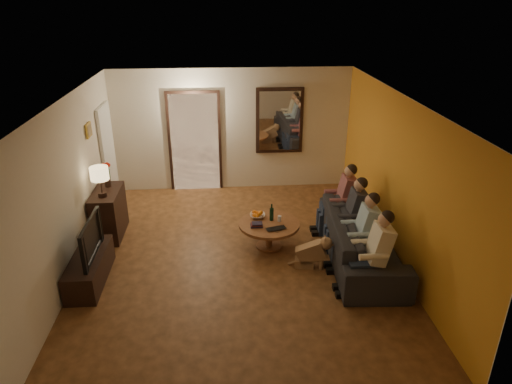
{
  "coord_description": "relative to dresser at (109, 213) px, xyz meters",
  "views": [
    {
      "loc": [
        -0.21,
        -6.38,
        4.01
      ],
      "look_at": [
        0.3,
        0.3,
        1.05
      ],
      "focal_mm": 32.0,
      "sensor_mm": 36.0,
      "label": 1
    }
  ],
  "objects": [
    {
      "name": "mirror_frame",
      "position": [
        3.25,
        1.97,
        1.08
      ],
      "size": [
        1.0,
        0.05,
        1.4
      ],
      "primitive_type": "cube",
      "color": "black",
      "rests_on": "back_wall"
    },
    {
      "name": "wine_glass",
      "position": [
        2.96,
        -0.58,
        0.08
      ],
      "size": [
        0.06,
        0.06,
        0.1
      ],
      "primitive_type": "cylinder",
      "color": "silver",
      "rests_on": "coffee_table"
    },
    {
      "name": "table_lamp",
      "position": [
        0.0,
        -0.22,
        0.69
      ],
      "size": [
        0.3,
        0.3,
        0.54
      ],
      "primitive_type": null,
      "color": "beige",
      "rests_on": "dresser"
    },
    {
      "name": "sofa",
      "position": [
        4.21,
        -1.13,
        -0.05
      ],
      "size": [
        2.61,
        1.17,
        0.74
      ],
      "primitive_type": "imported",
      "rotation": [
        0.0,
        0.0,
        1.5
      ],
      "color": "black",
      "rests_on": "floor"
    },
    {
      "name": "wine_bottle",
      "position": [
        2.83,
        -0.53,
        0.18
      ],
      "size": [
        0.07,
        0.07,
        0.31
      ],
      "primitive_type": null,
      "color": "black",
      "rests_on": "coffee_table"
    },
    {
      "name": "front_wall",
      "position": [
        2.25,
        -3.99,
        0.88
      ],
      "size": [
        5.0,
        0.02,
        2.6
      ],
      "primitive_type": "cube",
      "color": "beige",
      "rests_on": "floor"
    },
    {
      "name": "flower_vase",
      "position": [
        0.0,
        0.22,
        0.64
      ],
      "size": [
        0.14,
        0.14,
        0.44
      ],
      "primitive_type": null,
      "color": "red",
      "rests_on": "dresser"
    },
    {
      "name": "door_trim",
      "position": [
        1.45,
        1.98,
        0.63
      ],
      "size": [
        1.12,
        0.04,
        2.22
      ],
      "primitive_type": "cube",
      "color": "black",
      "rests_on": "floor"
    },
    {
      "name": "tv",
      "position": [
        0.0,
        -1.43,
        0.3
      ],
      "size": [
        1.0,
        0.13,
        0.58
      ],
      "primitive_type": "imported",
      "rotation": [
        0.0,
        0.0,
        1.57
      ],
      "color": "black",
      "rests_on": "tv_stand"
    },
    {
      "name": "tv_stand",
      "position": [
        0.0,
        -1.43,
        -0.21
      ],
      "size": [
        0.45,
        1.29,
        0.43
      ],
      "primitive_type": "cube",
      "color": "black",
      "rests_on": "floor"
    },
    {
      "name": "laptop",
      "position": [
        2.88,
        -0.91,
        0.04
      ],
      "size": [
        0.37,
        0.29,
        0.03
      ],
      "primitive_type": "imported",
      "rotation": [
        0.0,
        0.0,
        0.26
      ],
      "color": "black",
      "rests_on": "coffee_table"
    },
    {
      "name": "person_c",
      "position": [
        4.11,
        -0.83,
        0.18
      ],
      "size": [
        0.6,
        0.4,
        1.2
      ],
      "primitive_type": null,
      "color": "tan",
      "rests_on": "sofa"
    },
    {
      "name": "art_canvas",
      "position": [
        -0.21,
        0.31,
        1.43
      ],
      "size": [
        0.01,
        0.22,
        0.18
      ],
      "primitive_type": "cube",
      "color": "brown",
      "rests_on": "left_wall"
    },
    {
      "name": "back_wall",
      "position": [
        2.25,
        2.01,
        0.88
      ],
      "size": [
        5.0,
        0.02,
        2.6
      ],
      "primitive_type": "cube",
      "color": "beige",
      "rests_on": "floor"
    },
    {
      "name": "framed_art",
      "position": [
        -0.22,
        0.31,
        1.43
      ],
      "size": [
        0.03,
        0.28,
        0.24
      ],
      "primitive_type": "cube",
      "color": "#B28C33",
      "rests_on": "left_wall"
    },
    {
      "name": "mirror_glass",
      "position": [
        3.25,
        1.94,
        1.08
      ],
      "size": [
        0.86,
        0.02,
        1.26
      ],
      "primitive_type": "cube",
      "color": "white",
      "rests_on": "back_wall"
    },
    {
      "name": "dog",
      "position": [
        3.37,
        -1.31,
        -0.14
      ],
      "size": [
        0.59,
        0.34,
        0.56
      ],
      "primitive_type": null,
      "rotation": [
        0.0,
        0.0,
        -0.18
      ],
      "color": "#916043",
      "rests_on": "floor"
    },
    {
      "name": "orange_accent",
      "position": [
        4.74,
        -0.99,
        0.88
      ],
      "size": [
        0.01,
        6.0,
        2.6
      ],
      "primitive_type": "cube",
      "color": "orange",
      "rests_on": "right_wall"
    },
    {
      "name": "ceiling",
      "position": [
        2.25,
        -0.99,
        2.18
      ],
      "size": [
        5.0,
        6.0,
        0.01
      ],
      "primitive_type": "cube",
      "color": "white",
      "rests_on": "back_wall"
    },
    {
      "name": "left_wall",
      "position": [
        -0.25,
        -0.99,
        0.88
      ],
      "size": [
        0.02,
        6.0,
        2.6
      ],
      "primitive_type": "cube",
      "color": "beige",
      "rests_on": "floor"
    },
    {
      "name": "book_stack",
      "position": [
        2.56,
        -0.73,
        0.06
      ],
      "size": [
        0.2,
        0.15,
        0.07
      ],
      "primitive_type": null,
      "color": "black",
      "rests_on": "coffee_table"
    },
    {
      "name": "person_a",
      "position": [
        4.11,
        -2.03,
        0.18
      ],
      "size": [
        0.6,
        0.4,
        1.2
      ],
      "primitive_type": null,
      "color": "tan",
      "rests_on": "sofa"
    },
    {
      "name": "white_door",
      "position": [
        -0.21,
        1.31,
        0.6
      ],
      "size": [
        0.06,
        0.85,
        2.04
      ],
      "primitive_type": "cube",
      "color": "white",
      "rests_on": "floor"
    },
    {
      "name": "fridge_glimpse",
      "position": [
        1.7,
        2.0,
        0.48
      ],
      "size": [
        0.45,
        0.03,
        1.7
      ],
      "primitive_type": "cube",
      "color": "silver",
      "rests_on": "floor"
    },
    {
      "name": "oranges",
      "position": [
        2.6,
        -0.41,
        0.13
      ],
      "size": [
        0.2,
        0.2,
        0.08
      ],
      "primitive_type": null,
      "color": "orange",
      "rests_on": "bowl"
    },
    {
      "name": "kitchen_doorway",
      "position": [
        1.45,
        1.99,
        0.63
      ],
      "size": [
        1.0,
        0.06,
        2.1
      ],
      "primitive_type": "cube",
      "color": "#FFE0A5",
      "rests_on": "floor"
    },
    {
      "name": "person_b",
      "position": [
        4.11,
        -1.43,
        0.18
      ],
      "size": [
        0.6,
        0.4,
        1.2
      ],
      "primitive_type": null,
      "color": "tan",
      "rests_on": "sofa"
    },
    {
      "name": "right_wall",
      "position": [
        4.75,
        -0.99,
        0.88
      ],
      "size": [
        0.02,
        6.0,
        2.6
      ],
      "primitive_type": "cube",
      "color": "beige",
      "rests_on": "floor"
    },
    {
      "name": "floor",
      "position": [
        2.25,
        -0.99,
        -0.42
      ],
      "size": [
        5.0,
        6.0,
        0.01
      ],
      "primitive_type": "cube",
      "color": "#492C13",
      "rests_on": "ground"
    },
    {
      "name": "bowl",
      "position": [
        2.6,
        -0.41,
        0.06
      ],
      "size": [
        0.26,
        0.26,
        0.06
      ],
      "primitive_type": "imported",
      "color": "white",
      "rests_on": "coffee_table"
    },
    {
      "name": "person_d",
      "position": [
        4.11,
        -0.23,
        0.18
      ],
      "size": [
        0.6,
        0.4,
        1.2
      ],
      "primitive_type": null,
      "color": "tan",
      "rests_on": "sofa"
    },
    {
      "name": "coffee_table",
      "position": [
        2.78,
        -0.63,
        -0.2
      ],
      "size": [
        1.09,
        1.09,
        0.45
      ],
      "primitive_type": "cylinder",
      "rotation": [
        0.0,
        0.0,
        0.06
      ],
      "color": "brown",
      "rests_on": "floor"
    },
    {
      "name": "dresser",
      "position": [
        0.0,
        0.0,
        0.0
      ],
      "size": [
        0.45,
        0.95,
        0.84
      ],
      "primitive_type": "cube",
      "color": "black",
      "rests_on": "floor"
    }
  ]
}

